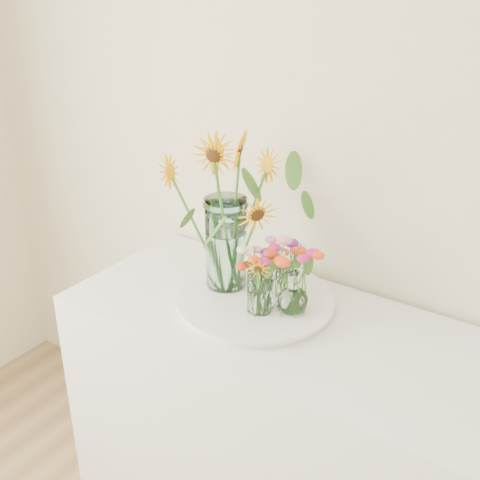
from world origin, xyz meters
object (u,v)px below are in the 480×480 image
(counter, at_px, (282,437))
(small_vase_b, at_px, (293,292))
(mason_jar, at_px, (226,243))
(small_vase_a, at_px, (260,293))
(small_vase_c, at_px, (285,280))
(tray, at_px, (255,302))

(counter, relative_size, small_vase_b, 10.09)
(mason_jar, bearing_deg, counter, -9.56)
(small_vase_a, xyz_separation_m, small_vase_b, (0.08, 0.05, 0.00))
(small_vase_a, bearing_deg, small_vase_c, 85.68)
(tray, bearing_deg, small_vase_a, -47.75)
(tray, distance_m, mason_jar, 0.21)
(mason_jar, bearing_deg, small_vase_b, -4.89)
(counter, distance_m, tray, 0.48)
(tray, xyz_separation_m, small_vase_b, (0.14, -0.01, 0.08))
(tray, relative_size, mason_jar, 1.56)
(counter, xyz_separation_m, tray, (-0.13, 0.03, 0.46))
(counter, height_order, tray, tray)
(small_vase_b, relative_size, small_vase_c, 1.30)
(counter, bearing_deg, mason_jar, 170.44)
(small_vase_a, height_order, small_vase_c, small_vase_a)
(counter, distance_m, small_vase_a, 0.55)
(tray, distance_m, small_vase_a, 0.11)
(counter, distance_m, mason_jar, 0.68)
(counter, bearing_deg, small_vase_c, 125.12)
(mason_jar, relative_size, small_vase_a, 2.29)
(small_vase_b, distance_m, small_vase_c, 0.11)
(tray, xyz_separation_m, small_vase_c, (0.06, 0.07, 0.07))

